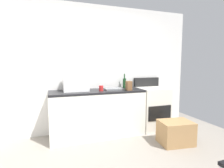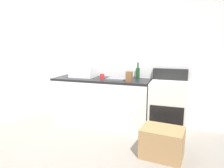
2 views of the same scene
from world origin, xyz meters
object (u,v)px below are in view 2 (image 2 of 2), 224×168
at_px(refrigerator, 12,77).
at_px(cardboard_box_medium, 162,142).
at_px(coffee_mug, 102,77).
at_px(stove_oven, 168,107).
at_px(microwave, 83,70).
at_px(wine_bottle, 138,73).
at_px(knife_block, 129,77).

distance_m(refrigerator, cardboard_box_medium, 3.41).
relative_size(coffee_mug, cardboard_box_medium, 0.18).
xyz_separation_m(stove_oven, cardboard_box_medium, (-0.01, -0.82, -0.26)).
relative_size(microwave, wine_bottle, 1.53).
xyz_separation_m(microwave, cardboard_box_medium, (1.61, -0.88, -0.83)).
bearing_deg(microwave, knife_block, -14.48).
height_order(stove_oven, coffee_mug, stove_oven).
relative_size(microwave, cardboard_box_medium, 0.83).
bearing_deg(cardboard_box_medium, knife_block, 135.25).
bearing_deg(coffee_mug, microwave, 162.43).
relative_size(wine_bottle, coffee_mug, 3.00).
xyz_separation_m(microwave, knife_block, (0.98, -0.25, -0.05)).
bearing_deg(coffee_mug, stove_oven, 4.16).
xyz_separation_m(microwave, wine_bottle, (1.05, 0.13, -0.03)).
distance_m(refrigerator, stove_oven, 3.29).
height_order(refrigerator, stove_oven, refrigerator).
bearing_deg(microwave, cardboard_box_medium, -28.57).
distance_m(refrigerator, wine_bottle, 2.72).
distance_m(microwave, knife_block, 1.02).
distance_m(stove_oven, knife_block, 0.85).
bearing_deg(knife_block, refrigerator, 176.98).
bearing_deg(stove_oven, cardboard_box_medium, -90.69).
relative_size(refrigerator, cardboard_box_medium, 3.04).
bearing_deg(cardboard_box_medium, stove_oven, 89.31).
distance_m(knife_block, cardboard_box_medium, 1.19).
distance_m(coffee_mug, knife_block, 0.54).
bearing_deg(knife_block, microwave, 165.52).
relative_size(refrigerator, microwave, 3.67).
xyz_separation_m(stove_oven, microwave, (-1.62, 0.06, 0.57)).
relative_size(refrigerator, coffee_mug, 16.88).
xyz_separation_m(refrigerator, cardboard_box_medium, (3.26, -0.76, -0.64)).
height_order(refrigerator, cardboard_box_medium, refrigerator).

